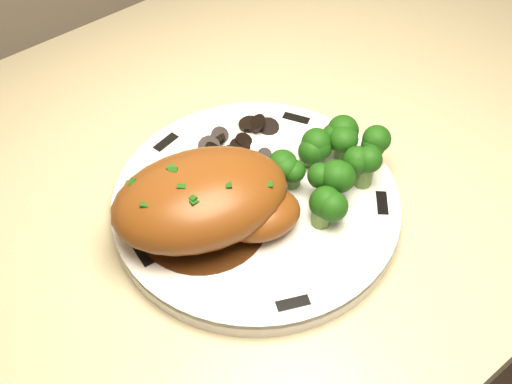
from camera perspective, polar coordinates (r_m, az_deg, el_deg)
counter at (r=1.15m, az=6.63°, el=-7.47°), size 2.10×0.69×1.03m
plate at (r=0.64m, az=0.00°, el=-1.14°), size 0.30×0.30×0.02m
rim_accent_0 at (r=0.71m, az=3.59°, el=6.54°), size 0.02×0.03×0.00m
rim_accent_1 at (r=0.69m, az=-8.01°, el=4.38°), size 0.03×0.02×0.00m
rim_accent_2 at (r=0.60m, az=-10.02°, el=-5.45°), size 0.01×0.03×0.00m
rim_accent_3 at (r=0.56m, az=3.30°, el=-9.86°), size 0.03×0.02×0.00m
rim_accent_4 at (r=0.64m, az=11.14°, el=-0.98°), size 0.03×0.03×0.00m
gravy_pool at (r=0.62m, az=-4.75°, el=-2.53°), size 0.13×0.13×0.00m
chicken_breast at (r=0.59m, az=-4.32°, el=-0.75°), size 0.19×0.16×0.07m
mushroom_pile at (r=0.67m, az=-1.36°, el=3.72°), size 0.09×0.07×0.03m
broccoli_florets at (r=0.64m, az=6.98°, el=2.51°), size 0.12×0.10×0.04m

